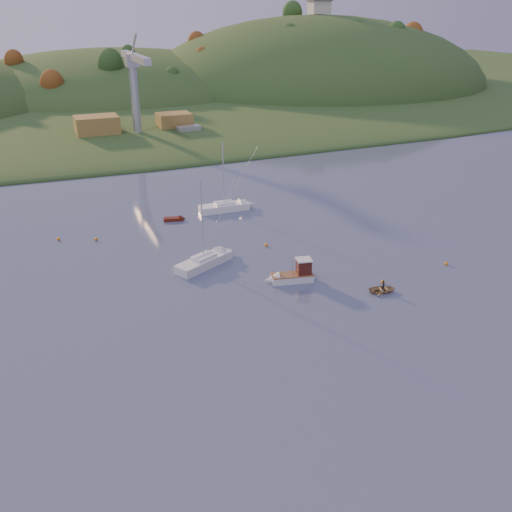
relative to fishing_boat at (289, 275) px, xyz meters
name	(u,v)px	position (x,y,z in m)	size (l,w,h in m)	color
ground	(402,427)	(-3.16, -29.54, -0.92)	(500.00, 500.00, 0.00)	#344055
far_shore	(81,90)	(-3.16, 200.46, -0.92)	(620.00, 220.00, 1.50)	#254A1D
shore_slope	(105,115)	(-3.16, 135.46, -0.92)	(640.00, 150.00, 7.00)	#254A1D
hill_center	(112,95)	(6.84, 180.46, -0.92)	(140.00, 120.00, 36.00)	#254A1D
hill_right	(316,89)	(91.84, 165.46, -0.92)	(150.00, 130.00, 60.00)	#254A1D
hilltop_house	(319,5)	(91.84, 165.46, 32.49)	(9.00, 7.00, 6.45)	beige
hillside_trees	(96,106)	(-3.16, 155.46, -0.92)	(280.00, 50.00, 32.00)	#1C3E16
wharf	(148,136)	(1.84, 92.46, 0.28)	(42.00, 16.00, 2.40)	slate
shed_west	(97,125)	(-11.16, 93.46, 3.88)	(11.00, 8.00, 4.80)	olive
shed_east	(174,120)	(9.84, 94.46, 3.48)	(9.00, 7.00, 4.00)	olive
dock_crane	(135,76)	(-1.16, 88.85, 16.26)	(3.20, 28.00, 20.30)	#B7B7BC
fishing_boat	(289,275)	(0.00, 0.00, 0.00)	(6.79, 3.27, 4.16)	silver
sailboat_near	(204,261)	(-8.96, 8.99, -0.12)	(9.27, 6.58, 12.54)	white
sailboat_far	(224,207)	(1.57, 30.16, -0.13)	(8.92, 2.78, 12.33)	white
canoe	(383,289)	(9.86, -7.28, -0.56)	(2.50, 3.51, 0.73)	tan
paddler	(383,287)	(9.86, -7.28, -0.21)	(0.52, 0.34, 1.42)	black
red_tender	(177,219)	(-7.48, 28.56, -0.65)	(3.95, 2.06, 1.28)	#53170B
work_vessel	(189,135)	(12.06, 88.46, 0.44)	(15.13, 6.20, 3.81)	slate
buoy_0	(383,282)	(11.24, -5.23, -0.67)	(0.50, 0.50, 0.50)	orange
buoy_1	(266,245)	(2.03, 12.26, -0.67)	(0.50, 0.50, 0.50)	orange
buoy_2	(58,239)	(-27.08, 26.89, -0.67)	(0.50, 0.50, 0.50)	orange
buoy_3	(96,239)	(-21.64, 24.56, -0.67)	(0.50, 0.50, 0.50)	orange
buoy_4	(446,264)	(22.84, -3.76, -0.67)	(0.50, 0.50, 0.50)	orange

